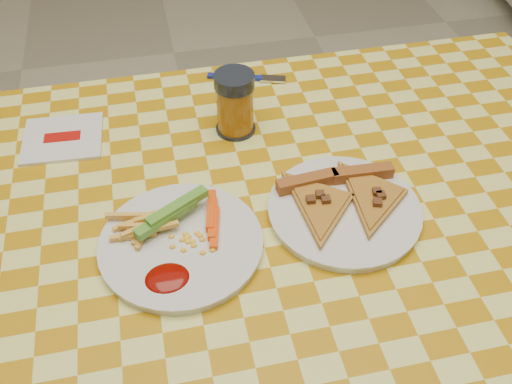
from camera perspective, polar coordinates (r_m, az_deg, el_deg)
table at (r=0.88m, az=0.31°, el=-6.93°), size 1.28×0.88×0.76m
plate_left at (r=0.81m, az=-7.49°, el=-5.27°), size 0.30×0.30×0.01m
plate_right at (r=0.85m, az=8.79°, el=-1.92°), size 0.25×0.25×0.01m
fries_veggies at (r=0.80m, az=-8.33°, el=-3.78°), size 0.18×0.17×0.04m
pizza_slices at (r=0.85m, az=8.77°, el=-0.55°), size 0.21×0.19×0.02m
drink_glass at (r=0.96m, az=-2.12°, el=8.81°), size 0.07×0.07×0.11m
napkin at (r=1.02m, az=-18.77°, el=5.11°), size 0.14×0.13×0.01m
fork at (r=1.12m, az=-0.86°, el=11.38°), size 0.15×0.06×0.01m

